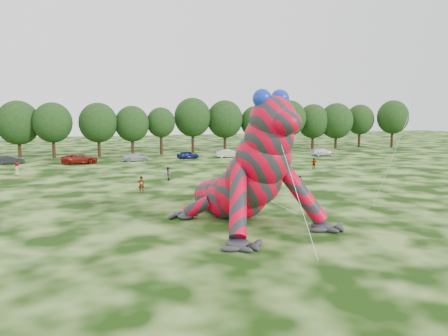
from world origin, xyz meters
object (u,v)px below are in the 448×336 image
spectator_3 (314,164)px  spectator_1 (168,174)px  inflatable_gecko (231,155)px  car_4 (188,155)px  tree_12 (255,129)px  car_1 (10,160)px  tree_7 (99,130)px  spectator_4 (17,169)px  tree_10 (193,125)px  tree_13 (289,125)px  tree_15 (336,126)px  spectator_0 (141,184)px  tree_8 (132,131)px  tree_5 (18,129)px  tree_16 (360,126)px  tree_17 (393,124)px  tree_14 (313,127)px  car_2 (79,159)px  car_3 (136,157)px  car_5 (228,153)px  tree_6 (53,130)px  car_7 (323,152)px  car_6 (277,151)px  spectator_2 (262,168)px  spectator_5 (299,184)px  tree_9 (161,131)px  tree_11 (225,126)px

spectator_3 → spectator_1: size_ratio=1.00×
inflatable_gecko → car_4: (6.33, 40.99, -4.16)m
tree_12 → car_1: size_ratio=2.17×
tree_7 → spectator_4: 23.70m
tree_10 → tree_13: 19.79m
tree_15 → spectator_0: 59.50m
tree_8 → car_1: size_ratio=2.16×
tree_5 → tree_7: (13.04, -1.63, -0.16)m
tree_16 → spectator_4: size_ratio=5.43×
tree_15 → tree_17: tree_17 is taller
tree_8 → tree_14: size_ratio=0.95×
car_2 → car_3: car_2 is taller
spectator_4 → car_2: bearing=-104.0°
tree_5 → spectator_0: (15.68, -38.29, -4.06)m
car_5 → tree_17: bearing=-72.6°
car_1 → tree_6: bearing=-51.3°
inflatable_gecko → tree_6: inflatable_gecko is taller
car_7 → tree_17: bearing=-66.9°
tree_15 → spectator_0: (-45.92, -37.62, -3.98)m
tree_5 → spectator_1: size_ratio=6.23×
tree_7 → tree_13: tree_13 is taller
car_7 → car_6: bearing=68.5°
spectator_0 → spectator_2: bearing=-151.2°
tree_16 → car_3: bearing=-166.8°
car_1 → spectator_0: (16.03, -29.48, 0.16)m
tree_17 → car_6: (-31.27, -7.79, -4.42)m
inflatable_gecko → tree_12: size_ratio=2.14×
tree_10 → tree_5: bearing=-179.7°
tree_5 → spectator_5: bearing=-54.5°
tree_9 → tree_12: (18.95, 0.39, 0.15)m
spectator_0 → spectator_5: bearing=167.6°
tree_10 → tree_17: bearing=-2.5°
tree_11 → tree_17: (38.16, -1.53, 0.11)m
tree_12 → spectator_4: 46.34m
tree_11 → tree_6: bearing=-177.2°
tree_14 → spectator_2: size_ratio=5.28×
spectator_0 → tree_5: bearing=-62.6°
tree_11 → inflatable_gecko: bearing=-107.6°
tree_6 → spectator_1: (14.05, -29.95, -3.96)m
tree_11 → car_7: bearing=-39.8°
car_4 → spectator_4: spectator_4 is taller
tree_5 → tree_16: (68.57, 0.94, -0.21)m
car_5 → car_6: bearing=-80.7°
tree_7 → car_1: size_ratio=2.29×
car_1 → car_3: bearing=-107.7°
tree_5 → car_3: tree_5 is taller
tree_5 → tree_7: tree_5 is taller
tree_16 → tree_17: tree_17 is taller
tree_13 → car_3: size_ratio=2.32×
spectator_2 → tree_8: bearing=-154.8°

